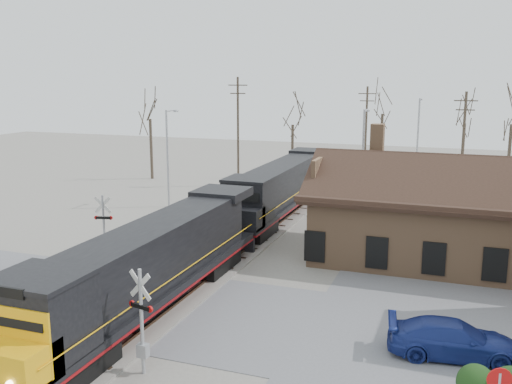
% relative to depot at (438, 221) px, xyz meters
% --- Properties ---
extents(ground, '(140.00, 140.00, 0.00)m').
position_rel_depot_xyz_m(ground, '(-11.99, -12.00, -2.41)').
color(ground, gray).
rests_on(ground, ground).
extents(road, '(60.00, 9.00, 0.03)m').
position_rel_depot_xyz_m(road, '(-11.99, -12.00, -2.39)').
color(road, slate).
rests_on(road, ground).
extents(track_main, '(3.40, 90.00, 0.24)m').
position_rel_depot_xyz_m(track_main, '(-11.99, 3.00, -2.34)').
color(track_main, gray).
rests_on(track_main, ground).
extents(track_siding, '(3.40, 90.00, 0.24)m').
position_rel_depot_xyz_m(track_siding, '(-16.49, 3.00, -2.34)').
color(track_siding, gray).
rests_on(track_siding, ground).
extents(depot, '(15.20, 9.31, 7.90)m').
position_rel_depot_xyz_m(depot, '(0.00, 0.00, 0.00)').
color(depot, '#926B4B').
rests_on(depot, ground).
extents(locomotive_lead, '(2.92, 19.53, 4.33)m').
position_rel_depot_xyz_m(locomotive_lead, '(-11.99, -13.38, -0.13)').
color(locomotive_lead, black).
rests_on(locomotive_lead, ground).
extents(locomotive_trailing, '(2.92, 19.53, 4.10)m').
position_rel_depot_xyz_m(locomotive_trailing, '(-11.99, 6.42, -0.13)').
color(locomotive_trailing, black).
rests_on(locomotive_trailing, ground).
extents(crossbuck_near, '(1.13, 0.38, 4.04)m').
position_rel_depot_xyz_m(crossbuck_near, '(-9.51, -17.69, -0.51)').
color(crossbuck_near, '#A5A8AD').
rests_on(crossbuck_near, ground).
extents(crossbuck_far, '(1.10, 0.38, 3.92)m').
position_rel_depot_xyz_m(crossbuck_far, '(-18.76, -6.63, -0.56)').
color(crossbuck_far, '#A5A8AD').
rests_on(crossbuck_far, ground).
extents(parked_car, '(5.27, 2.71, 1.46)m').
position_rel_depot_xyz_m(parked_car, '(1.20, -12.46, -1.68)').
color(parked_car, navy).
rests_on(parked_car, ground).
extents(hedge_a, '(1.29, 1.29, 1.29)m').
position_rel_depot_xyz_m(hedge_a, '(1.98, -15.46, -1.76)').
color(hedge_a, black).
rests_on(hedge_a, ground).
extents(streetlight_a, '(0.25, 2.04, 8.11)m').
position_rel_depot_xyz_m(streetlight_a, '(-21.97, 7.39, 2.18)').
color(streetlight_a, '#A5A8AD').
rests_on(streetlight_a, ground).
extents(streetlight_b, '(0.25, 2.04, 8.32)m').
position_rel_depot_xyz_m(streetlight_b, '(-6.22, 10.03, 2.28)').
color(streetlight_b, '#A5A8AD').
rests_on(streetlight_b, ground).
extents(streetlight_c, '(0.25, 2.04, 8.76)m').
position_rel_depot_xyz_m(streetlight_c, '(-3.09, 23.15, 2.51)').
color(streetlight_c, '#A5A8AD').
rests_on(streetlight_c, ground).
extents(utility_pole_a, '(2.00, 0.24, 10.78)m').
position_rel_depot_xyz_m(utility_pole_a, '(-20.01, 18.19, 3.22)').
color(utility_pole_a, '#382D23').
rests_on(utility_pole_a, ground).
extents(utility_pole_b, '(2.00, 0.24, 9.75)m').
position_rel_depot_xyz_m(utility_pole_b, '(-9.26, 30.15, 2.69)').
color(utility_pole_b, '#382D23').
rests_on(utility_pole_b, ground).
extents(utility_pole_c, '(2.00, 0.24, 9.53)m').
position_rel_depot_xyz_m(utility_pole_c, '(1.08, 19.23, 2.58)').
color(utility_pole_c, '#382D23').
rests_on(utility_pole_c, ground).
extents(tree_a, '(4.27, 4.27, 10.47)m').
position_rel_depot_xyz_m(tree_a, '(-30.22, 18.70, 5.04)').
color(tree_a, '#382D23').
rests_on(tree_a, ground).
extents(tree_b, '(3.76, 3.76, 9.22)m').
position_rel_depot_xyz_m(tree_b, '(-16.58, 25.76, 4.15)').
color(tree_b, '#382D23').
rests_on(tree_b, ground).
extents(tree_c, '(4.38, 4.38, 10.73)m').
position_rel_depot_xyz_m(tree_c, '(-7.93, 33.27, 5.24)').
color(tree_c, '#382D23').
rests_on(tree_c, ground).
extents(tree_d, '(3.87, 3.87, 9.49)m').
position_rel_depot_xyz_m(tree_d, '(1.14, 31.51, 4.34)').
color(tree_d, '#382D23').
rests_on(tree_d, ground).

